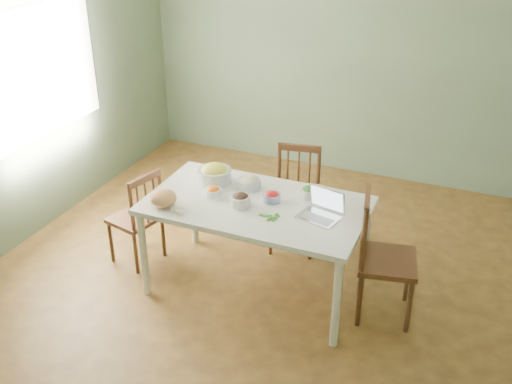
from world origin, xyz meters
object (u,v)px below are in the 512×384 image
at_px(bread_boule, 163,198).
at_px(dining_table, 256,247).
at_px(chair_far, 295,201).
at_px(bowl_squash, 215,174).
at_px(laptop, 319,206).
at_px(chair_left, 135,216).
at_px(chair_right, 388,258).

bearing_deg(bread_boule, dining_table, 25.89).
xyz_separation_m(chair_far, bowl_squash, (-0.54, -0.52, 0.41)).
bearing_deg(laptop, chair_far, 133.93).
height_order(chair_far, bread_boule, chair_far).
distance_m(bowl_squash, laptop, 1.01).
bearing_deg(laptop, chair_left, -167.31).
xyz_separation_m(chair_left, laptop, (1.67, -0.01, 0.47)).
height_order(bread_boule, laptop, laptop).
bearing_deg(chair_far, bread_boule, -135.18).
xyz_separation_m(chair_far, laptop, (0.45, -0.75, 0.44)).
height_order(chair_far, chair_right, chair_right).
relative_size(chair_far, bread_boule, 4.64).
bearing_deg(chair_left, chair_far, 134.52).
height_order(dining_table, chair_left, chair_left).
distance_m(dining_table, chair_far, 0.73).
relative_size(chair_left, bread_boule, 4.29).
height_order(dining_table, chair_far, chair_far).
bearing_deg(chair_far, bowl_squash, -146.38).
bearing_deg(laptop, dining_table, -170.26).
bearing_deg(chair_right, bowl_squash, 73.95).
bearing_deg(laptop, chair_right, 25.59).
bearing_deg(chair_right, chair_far, 45.46).
relative_size(bread_boule, laptop, 0.69).
bearing_deg(bowl_squash, laptop, -13.39).
height_order(chair_right, laptop, chair_right).
xyz_separation_m(bread_boule, laptop, (1.17, 0.28, 0.04)).
bearing_deg(bowl_squash, chair_right, -4.42).
height_order(bread_boule, bowl_squash, bowl_squash).
relative_size(bread_boule, bowl_squash, 0.74).
relative_size(chair_left, bowl_squash, 3.18).
distance_m(chair_left, laptop, 1.74).
relative_size(chair_right, laptop, 3.44).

